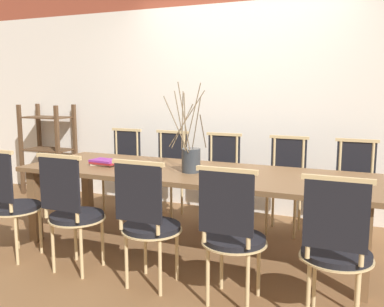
{
  "coord_description": "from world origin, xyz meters",
  "views": [
    {
      "loc": [
        1.47,
        -3.39,
        1.45
      ],
      "look_at": [
        0.0,
        0.0,
        0.87
      ],
      "focal_mm": 40.0,
      "sensor_mm": 36.0,
      "label": 1
    }
  ],
  "objects_px": {
    "chair_near_center": "(148,220)",
    "chair_far_center": "(220,176)",
    "vase_centerpiece": "(191,158)",
    "dining_table": "(192,179)",
    "book_stack": "(105,162)",
    "shelving_rack": "(48,150)"
  },
  "relations": [
    {
      "from": "dining_table",
      "to": "book_stack",
      "type": "relative_size",
      "value": 11.57
    },
    {
      "from": "chair_far_center",
      "to": "vase_centerpiece",
      "type": "height_order",
      "value": "vase_centerpiece"
    },
    {
      "from": "chair_near_center",
      "to": "book_stack",
      "type": "relative_size",
      "value": 3.58
    },
    {
      "from": "chair_near_center",
      "to": "vase_centerpiece",
      "type": "xyz_separation_m",
      "value": [
        0.01,
        0.75,
        0.34
      ]
    },
    {
      "from": "book_stack",
      "to": "shelving_rack",
      "type": "xyz_separation_m",
      "value": [
        -1.75,
        1.19,
        -0.15
      ]
    },
    {
      "from": "dining_table",
      "to": "vase_centerpiece",
      "type": "bearing_deg",
      "value": -74.43
    },
    {
      "from": "book_stack",
      "to": "chair_near_center",
      "type": "bearing_deg",
      "value": -39.83
    },
    {
      "from": "chair_near_center",
      "to": "chair_far_center",
      "type": "height_order",
      "value": "same"
    },
    {
      "from": "chair_near_center",
      "to": "book_stack",
      "type": "height_order",
      "value": "chair_near_center"
    },
    {
      "from": "book_stack",
      "to": "dining_table",
      "type": "bearing_deg",
      "value": 6.63
    },
    {
      "from": "dining_table",
      "to": "chair_near_center",
      "type": "xyz_separation_m",
      "value": [
        0.01,
        -0.82,
        -0.14
      ]
    },
    {
      "from": "dining_table",
      "to": "chair_near_center",
      "type": "distance_m",
      "value": 0.83
    },
    {
      "from": "dining_table",
      "to": "book_stack",
      "type": "bearing_deg",
      "value": -173.37
    },
    {
      "from": "chair_far_center",
      "to": "chair_near_center",
      "type": "bearing_deg",
      "value": 91.69
    },
    {
      "from": "chair_far_center",
      "to": "vase_centerpiece",
      "type": "distance_m",
      "value": 0.95
    },
    {
      "from": "vase_centerpiece",
      "to": "shelving_rack",
      "type": "relative_size",
      "value": 0.63
    },
    {
      "from": "vase_centerpiece",
      "to": "shelving_rack",
      "type": "xyz_separation_m",
      "value": [
        -2.62,
        1.16,
        -0.24
      ]
    },
    {
      "from": "chair_near_center",
      "to": "chair_far_center",
      "type": "bearing_deg",
      "value": 91.69
    },
    {
      "from": "chair_far_center",
      "to": "book_stack",
      "type": "height_order",
      "value": "chair_far_center"
    },
    {
      "from": "chair_far_center",
      "to": "book_stack",
      "type": "distance_m",
      "value": 1.25
    },
    {
      "from": "book_stack",
      "to": "vase_centerpiece",
      "type": "bearing_deg",
      "value": 1.69
    },
    {
      "from": "vase_centerpiece",
      "to": "book_stack",
      "type": "height_order",
      "value": "vase_centerpiece"
    }
  ]
}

